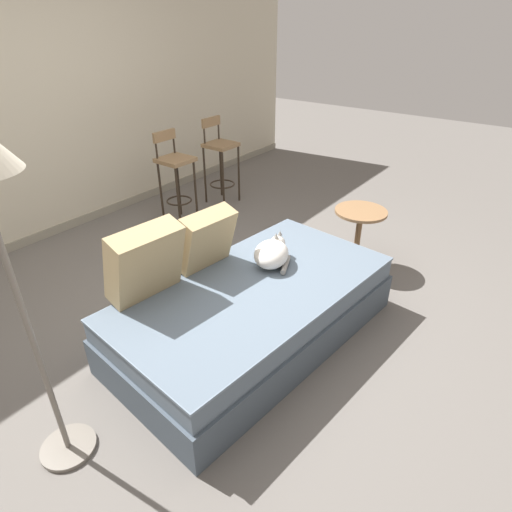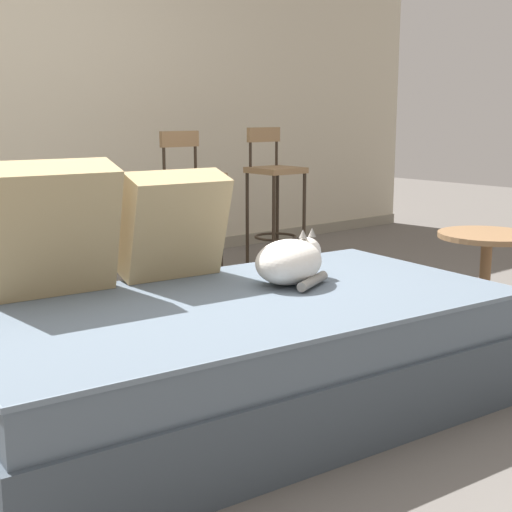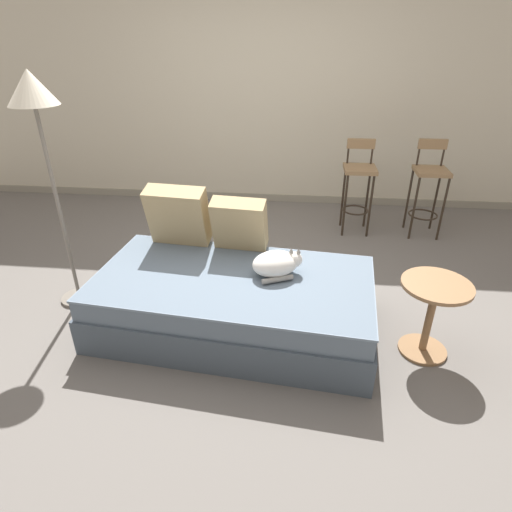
% 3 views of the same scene
% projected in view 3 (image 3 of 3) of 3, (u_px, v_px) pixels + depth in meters
% --- Properties ---
extents(ground_plane, '(16.00, 16.00, 0.00)m').
position_uv_depth(ground_plane, '(241.00, 296.00, 3.51)').
color(ground_plane, '#66605B').
rests_on(ground_plane, ground).
extents(wall_back_panel, '(8.00, 0.10, 2.60)m').
position_uv_depth(wall_back_panel, '(265.00, 91.00, 4.86)').
color(wall_back_panel, beige).
rests_on(wall_back_panel, ground).
extents(wall_baseboard_trim, '(8.00, 0.02, 0.09)m').
position_uv_depth(wall_baseboard_trim, '(264.00, 197.00, 5.41)').
color(wall_baseboard_trim, gray).
rests_on(wall_baseboard_trim, ground).
extents(couch, '(2.04, 1.22, 0.43)m').
position_uv_depth(couch, '(234.00, 302.00, 3.05)').
color(couch, '#44505B').
rests_on(couch, ground).
extents(throw_pillow_corner, '(0.48, 0.32, 0.48)m').
position_uv_depth(throw_pillow_corner, '(178.00, 216.00, 3.29)').
color(throw_pillow_corner, tan).
rests_on(throw_pillow_corner, couch).
extents(throw_pillow_middle, '(0.43, 0.30, 0.43)m').
position_uv_depth(throw_pillow_middle, '(240.00, 224.00, 3.22)').
color(throw_pillow_middle, tan).
rests_on(throw_pillow_middle, couch).
extents(cat, '(0.39, 0.35, 0.20)m').
position_uv_depth(cat, '(277.00, 264.00, 2.95)').
color(cat, white).
rests_on(cat, couch).
extents(bar_stool_near_window, '(0.32, 0.32, 0.96)m').
position_uv_depth(bar_stool_near_window, '(359.00, 180.00, 4.38)').
color(bar_stool_near_window, '#2D2319').
rests_on(bar_stool_near_window, ground).
extents(bar_stool_by_doorway, '(0.32, 0.32, 0.97)m').
position_uv_depth(bar_stool_by_doorway, '(429.00, 183.00, 4.33)').
color(bar_stool_by_doorway, '#2D2319').
rests_on(bar_stool_by_doorway, ground).
extents(side_table, '(0.44, 0.44, 0.54)m').
position_uv_depth(side_table, '(432.00, 308.00, 2.76)').
color(side_table, olive).
rests_on(side_table, ground).
extents(floor_lamp, '(0.32, 0.32, 1.73)m').
position_uv_depth(floor_lamp, '(37.00, 113.00, 2.79)').
color(floor_lamp, slate).
rests_on(floor_lamp, ground).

